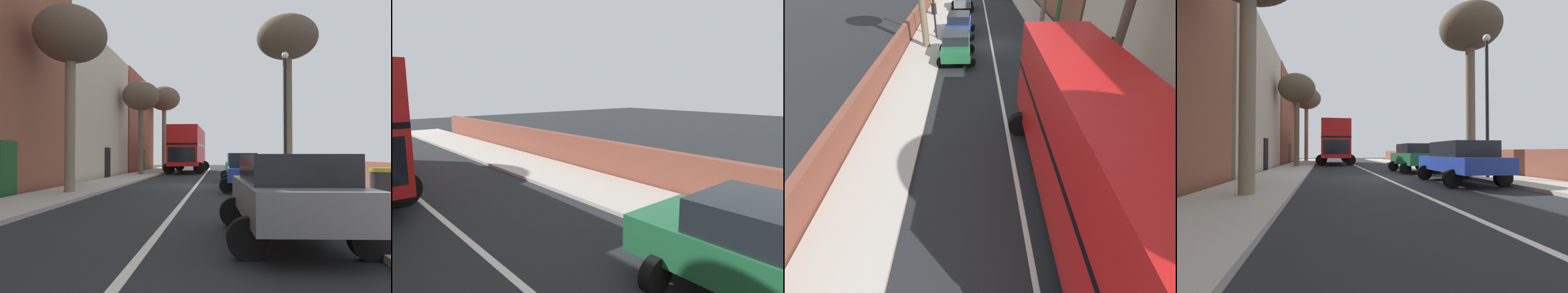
% 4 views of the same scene
% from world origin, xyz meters
% --- Properties ---
extents(ground_plane, '(84.00, 84.00, 0.00)m').
position_xyz_m(ground_plane, '(0.00, 0.00, 0.00)').
color(ground_plane, black).
extents(road_centre_line, '(0.16, 54.00, 0.01)m').
position_xyz_m(road_centre_line, '(0.00, 0.00, 0.00)').
color(road_centre_line, silver).
rests_on(road_centre_line, ground).
extents(sidewalk_left, '(2.60, 60.00, 0.12)m').
position_xyz_m(sidewalk_left, '(-4.90, 0.00, 0.06)').
color(sidewalk_left, '#B2ADA3').
rests_on(sidewalk_left, ground).
extents(sidewalk_right, '(2.60, 60.00, 0.12)m').
position_xyz_m(sidewalk_right, '(4.90, 0.00, 0.06)').
color(sidewalk_right, '#B2ADA3').
rests_on(sidewalk_right, ground).
extents(boundary_wall_right, '(0.36, 54.00, 1.34)m').
position_xyz_m(boundary_wall_right, '(6.45, 0.00, 0.67)').
color(boundary_wall_right, brown).
rests_on(boundary_wall_right, ground).
extents(double_decker_bus, '(3.68, 10.59, 4.06)m').
position_xyz_m(double_decker_bus, '(-1.70, 15.45, 2.35)').
color(double_decker_bus, red).
rests_on(double_decker_bus, ground).
extents(parked_car_blue_right_0, '(2.60, 4.42, 1.63)m').
position_xyz_m(parked_car_blue_right_0, '(2.50, -2.39, 0.93)').
color(parked_car_blue_right_0, '#1E389E').
rests_on(parked_car_blue_right_0, ground).
extents(parked_car_grey_right_1, '(2.57, 4.16, 1.58)m').
position_xyz_m(parked_car_grey_right_1, '(2.50, -12.19, 0.91)').
color(parked_car_grey_right_1, slate).
rests_on(parked_car_grey_right_1, ground).
extents(parked_car_green_right_2, '(2.50, 3.99, 1.70)m').
position_xyz_m(parked_car_green_right_2, '(2.50, 3.14, 0.96)').
color(parked_car_green_right_2, '#1E6038').
rests_on(parked_car_green_right_2, ground).
extents(litter_bin_right, '(0.55, 0.55, 1.13)m').
position_xyz_m(litter_bin_right, '(5.30, -9.37, 0.69)').
color(litter_bin_right, black).
rests_on(litter_bin_right, sidewalk_right).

